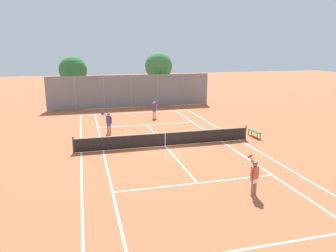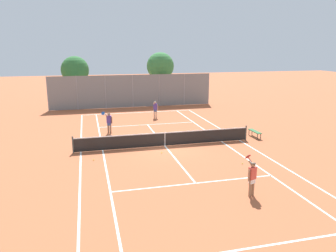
{
  "view_description": "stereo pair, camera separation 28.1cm",
  "coord_description": "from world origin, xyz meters",
  "px_view_note": "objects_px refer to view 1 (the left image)",
  "views": [
    {
      "loc": [
        -5.21,
        -20.48,
        6.51
      ],
      "look_at": [
        0.59,
        1.5,
        1.0
      ],
      "focal_mm": 35.0,
      "sensor_mm": 36.0,
      "label": 1
    },
    {
      "loc": [
        -4.94,
        -20.55,
        6.51
      ],
      "look_at": [
        0.59,
        1.5,
        1.0
      ],
      "focal_mm": 35.0,
      "sensor_mm": 36.0,
      "label": 2
    }
  ],
  "objects_px": {
    "tennis_net": "(165,139)",
    "player_near_side": "(254,176)",
    "tree_behind_right": "(159,67)",
    "loose_tennis_ball_1": "(139,125)",
    "loose_tennis_ball_4": "(94,160)",
    "loose_tennis_ball_3": "(179,132)",
    "loose_tennis_ball_2": "(162,153)",
    "loose_tennis_ball_5": "(184,135)",
    "tree_behind_left": "(74,71)",
    "player_far_left": "(109,122)",
    "player_far_right": "(154,108)",
    "loose_tennis_ball_0": "(243,163)",
    "courtside_bench": "(254,131)"
  },
  "relations": [
    {
      "from": "player_far_left",
      "to": "loose_tennis_ball_4",
      "type": "bearing_deg",
      "value": -102.71
    },
    {
      "from": "player_far_right",
      "to": "tree_behind_left",
      "type": "xyz_separation_m",
      "value": [
        -7.17,
        9.44,
        2.95
      ]
    },
    {
      "from": "loose_tennis_ball_2",
      "to": "loose_tennis_ball_5",
      "type": "relative_size",
      "value": 1.0
    },
    {
      "from": "tennis_net",
      "to": "loose_tennis_ball_1",
      "type": "xyz_separation_m",
      "value": [
        -0.7,
        6.36,
        -0.48
      ]
    },
    {
      "from": "player_far_left",
      "to": "tree_behind_right",
      "type": "xyz_separation_m",
      "value": [
        7.08,
        13.11,
        3.26
      ]
    },
    {
      "from": "tree_behind_right",
      "to": "loose_tennis_ball_1",
      "type": "bearing_deg",
      "value": -111.69
    },
    {
      "from": "player_near_side",
      "to": "tree_behind_left",
      "type": "bearing_deg",
      "value": 106.54
    },
    {
      "from": "player_far_left",
      "to": "tree_behind_right",
      "type": "bearing_deg",
      "value": 61.62
    },
    {
      "from": "loose_tennis_ball_1",
      "to": "loose_tennis_ball_5",
      "type": "xyz_separation_m",
      "value": [
        2.76,
        -4.13,
        0.0
      ]
    },
    {
      "from": "player_far_left",
      "to": "loose_tennis_ball_3",
      "type": "bearing_deg",
      "value": -12.3
    },
    {
      "from": "player_near_side",
      "to": "player_far_right",
      "type": "distance_m",
      "value": 17.23
    },
    {
      "from": "tree_behind_right",
      "to": "loose_tennis_ball_0",
      "type": "bearing_deg",
      "value": -90.63
    },
    {
      "from": "player_near_side",
      "to": "loose_tennis_ball_3",
      "type": "height_order",
      "value": "player_near_side"
    },
    {
      "from": "player_far_right",
      "to": "tree_behind_right",
      "type": "xyz_separation_m",
      "value": [
        2.49,
        8.54,
        3.28
      ]
    },
    {
      "from": "loose_tennis_ball_5",
      "to": "player_far_left",
      "type": "bearing_deg",
      "value": 158.88
    },
    {
      "from": "loose_tennis_ball_4",
      "to": "loose_tennis_ball_2",
      "type": "bearing_deg",
      "value": 4.53
    },
    {
      "from": "player_far_left",
      "to": "loose_tennis_ball_4",
      "type": "xyz_separation_m",
      "value": [
        -1.38,
        -6.12,
        -0.89
      ]
    },
    {
      "from": "tree_behind_left",
      "to": "player_far_left",
      "type": "bearing_deg",
      "value": -79.58
    },
    {
      "from": "player_far_right",
      "to": "loose_tennis_ball_2",
      "type": "bearing_deg",
      "value": -99.72
    },
    {
      "from": "loose_tennis_ball_2",
      "to": "loose_tennis_ball_3",
      "type": "height_order",
      "value": "same"
    },
    {
      "from": "player_near_side",
      "to": "loose_tennis_ball_4",
      "type": "distance_m",
      "value": 9.41
    },
    {
      "from": "loose_tennis_ball_4",
      "to": "player_near_side",
      "type": "bearing_deg",
      "value": -44.18
    },
    {
      "from": "player_far_left",
      "to": "loose_tennis_ball_2",
      "type": "bearing_deg",
      "value": -64.0
    },
    {
      "from": "tennis_net",
      "to": "player_near_side",
      "type": "relative_size",
      "value": 6.76
    },
    {
      "from": "player_far_right",
      "to": "courtside_bench",
      "type": "relative_size",
      "value": 1.07
    },
    {
      "from": "loose_tennis_ball_2",
      "to": "loose_tennis_ball_4",
      "type": "xyz_separation_m",
      "value": [
        -4.2,
        -0.33,
        0.0
      ]
    },
    {
      "from": "loose_tennis_ball_1",
      "to": "tree_behind_right",
      "type": "relative_size",
      "value": 0.01
    },
    {
      "from": "player_near_side",
      "to": "loose_tennis_ball_5",
      "type": "relative_size",
      "value": 26.88
    },
    {
      "from": "loose_tennis_ball_3",
      "to": "tree_behind_right",
      "type": "distance_m",
      "value": 14.96
    },
    {
      "from": "loose_tennis_ball_2",
      "to": "tree_behind_left",
      "type": "distance_m",
      "value": 20.87
    },
    {
      "from": "player_near_side",
      "to": "tree_behind_right",
      "type": "height_order",
      "value": "tree_behind_right"
    },
    {
      "from": "loose_tennis_ball_2",
      "to": "courtside_bench",
      "type": "bearing_deg",
      "value": 15.08
    },
    {
      "from": "tennis_net",
      "to": "loose_tennis_ball_0",
      "type": "bearing_deg",
      "value": -52.34
    },
    {
      "from": "tennis_net",
      "to": "loose_tennis_ball_1",
      "type": "bearing_deg",
      "value": 96.29
    },
    {
      "from": "loose_tennis_ball_3",
      "to": "loose_tennis_ball_4",
      "type": "xyz_separation_m",
      "value": [
        -6.64,
        -4.97,
        0.0
      ]
    },
    {
      "from": "player_near_side",
      "to": "player_far_left",
      "type": "xyz_separation_m",
      "value": [
        -5.34,
        12.65,
        0.0
      ]
    },
    {
      "from": "loose_tennis_ball_4",
      "to": "loose_tennis_ball_5",
      "type": "bearing_deg",
      "value": 30.5
    },
    {
      "from": "player_near_side",
      "to": "loose_tennis_ball_4",
      "type": "relative_size",
      "value": 26.88
    },
    {
      "from": "player_near_side",
      "to": "player_far_left",
      "type": "relative_size",
      "value": 1.0
    },
    {
      "from": "tennis_net",
      "to": "loose_tennis_ball_0",
      "type": "xyz_separation_m",
      "value": [
        3.46,
        -4.49,
        -0.48
      ]
    },
    {
      "from": "loose_tennis_ball_0",
      "to": "loose_tennis_ball_5",
      "type": "xyz_separation_m",
      "value": [
        -1.4,
        6.71,
        0.0
      ]
    },
    {
      "from": "tennis_net",
      "to": "player_far_right",
      "type": "xyz_separation_m",
      "value": [
        1.22,
        8.89,
        0.4
      ]
    },
    {
      "from": "player_far_right",
      "to": "loose_tennis_ball_2",
      "type": "height_order",
      "value": "player_far_right"
    },
    {
      "from": "loose_tennis_ball_3",
      "to": "tree_behind_left",
      "type": "relative_size",
      "value": 0.01
    },
    {
      "from": "courtside_bench",
      "to": "tree_behind_right",
      "type": "relative_size",
      "value": 0.25
    },
    {
      "from": "loose_tennis_ball_1",
      "to": "loose_tennis_ball_3",
      "type": "distance_m",
      "value": 4.09
    },
    {
      "from": "loose_tennis_ball_4",
      "to": "tree_behind_left",
      "type": "relative_size",
      "value": 0.01
    },
    {
      "from": "tennis_net",
      "to": "loose_tennis_ball_4",
      "type": "xyz_separation_m",
      "value": [
        -4.76,
        -1.79,
        -0.48
      ]
    },
    {
      "from": "tennis_net",
      "to": "player_far_left",
      "type": "distance_m",
      "value": 5.51
    },
    {
      "from": "loose_tennis_ball_4",
      "to": "tree_behind_left",
      "type": "distance_m",
      "value": 20.52
    }
  ]
}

